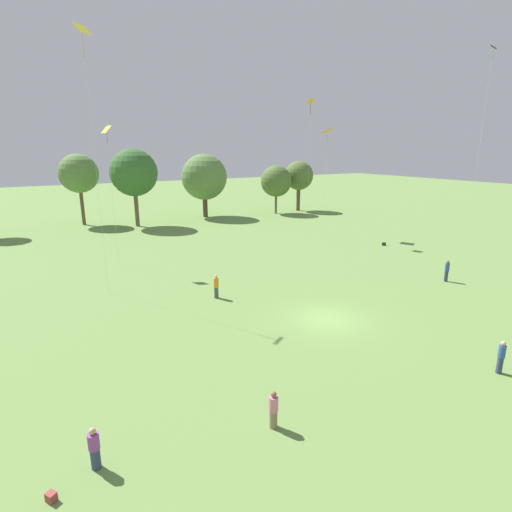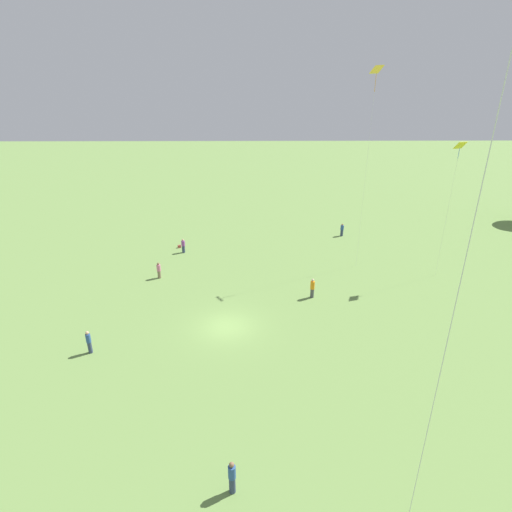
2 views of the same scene
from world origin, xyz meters
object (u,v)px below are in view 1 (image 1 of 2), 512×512
Objects in this scene: person_4 at (447,271)px; kite_3 at (107,136)px; picnic_bag_0 at (51,497)px; person_1 at (216,286)px; kite_2 at (83,44)px; person_5 at (94,448)px; kite_0 at (310,111)px; person_0 at (273,410)px; picnic_bag_1 at (384,244)px; kite_1 at (490,74)px; person_3 at (501,357)px; kite_4 at (327,134)px.

person_4 is 0.14× the size of kite_3.
person_1 is at bearing 48.49° from picnic_bag_0.
person_1 is 19.10m from kite_2.
kite_0 is at bearing 80.22° from person_5.
kite_0 reaches higher than person_4.
person_0 reaches higher than picnic_bag_1.
kite_2 is (-33.59, 8.35, 0.25)m from kite_1.
picnic_bag_1 is at bearing 104.40° from kite_3.
person_0 is 1.00× the size of person_5.
person_4 is (10.70, 10.46, 0.04)m from person_3.
kite_2 is 9.67m from kite_3.
kite_3 reaches higher than person_3.
person_5 is at bearing -151.86° from picnic_bag_1.
person_4 is 24.71m from kite_0.
kite_0 reaches higher than person_3.
person_5 is at bearing 78.88° from kite_0.
kite_2 is at bearing 54.28° from kite_0.
kite_2 reaches higher than person_4.
person_4 is at bearing 51.12° from person_5.
picnic_bag_1 is (-2.66, 8.27, -17.41)m from kite_1.
person_4 is 24.22m from kite_4.
kite_1 reaches higher than person_0.
picnic_bag_0 is (-39.01, -11.11, -17.43)m from kite_1.
person_0 is 8.13m from picnic_bag_0.
person_3 is 18.99m from person_5.
person_0 is 15.05m from person_1.
person_0 is 12.26m from person_3.
kite_3 is at bearing 73.82° from picnic_bag_0.
kite_0 is 0.87× the size of kite_2.
person_4 is 32.77m from kite_2.
person_3 is (7.87, -16.81, -0.02)m from person_1.
kite_0 is 0.83× the size of kite_1.
person_1 is at bearing 160.26° from person_4.
picnic_bag_0 is at bearing 100.45° from person_1.
person_4 reaches higher than person_1.
person_5 is at bearing -167.92° from person_4.
person_3 reaches higher than person_0.
picnic_bag_0 is 41.19m from picnic_bag_1.
kite_4 is (22.34, 14.45, 11.84)m from person_1.
kite_1 is 1.05× the size of kite_2.
kite_2 reaches higher than person_5.
person_4 is 0.11× the size of kite_0.
kite_1 is 1.54× the size of kite_3.
picnic_bag_0 is (-8.08, 0.63, -0.65)m from person_0.
kite_2 reaches higher than person_3.
kite_1 reaches higher than person_5.
kite_1 reaches higher than kite_4.
kite_4 is at bearing 28.80° from kite_2.
person_3 is 0.13× the size of kite_4.
person_4 is (22.74, 8.11, 0.12)m from person_0.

